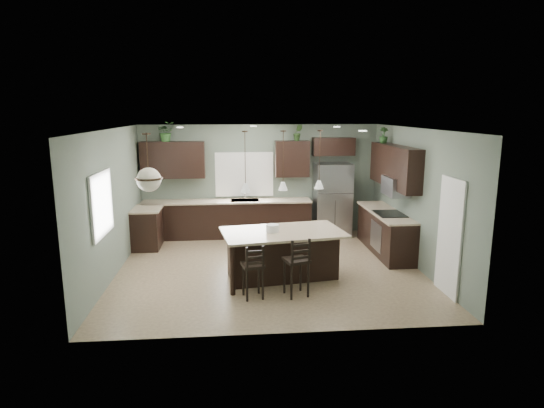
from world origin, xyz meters
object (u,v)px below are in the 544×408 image
at_px(kitchen_island, 283,255).
at_px(bar_stool_center, 296,266).
at_px(serving_dish, 272,228).
at_px(bar_stool_left, 253,271).
at_px(plant_back_left, 166,132).
at_px(refrigerator, 332,200).

height_order(kitchen_island, bar_stool_center, bar_stool_center).
bearing_deg(serving_dish, bar_stool_left, -115.69).
height_order(bar_stool_center, plant_back_left, plant_back_left).
bearing_deg(plant_back_left, serving_dish, -53.81).
distance_m(serving_dish, bar_stool_left, 1.07).
xyz_separation_m(bar_stool_left, plant_back_left, (-1.89, 3.99, 2.16)).
distance_m(bar_stool_center, plant_back_left, 5.21).
distance_m(serving_dish, bar_stool_center, 1.00).
xyz_separation_m(kitchen_island, serving_dish, (-0.20, -0.03, 0.53)).
bearing_deg(plant_back_left, bar_stool_left, -64.64).
bearing_deg(bar_stool_left, kitchen_island, 43.99).
height_order(kitchen_island, serving_dish, serving_dish).
bearing_deg(kitchen_island, refrigerator, 52.70).
xyz_separation_m(bar_stool_center, plant_back_left, (-2.64, 3.96, 2.12)).
bearing_deg(kitchen_island, serving_dish, -180.00).
bearing_deg(kitchen_island, bar_stool_left, -133.50).
relative_size(refrigerator, kitchen_island, 0.83).
bearing_deg(bar_stool_left, plant_back_left, 103.92).
xyz_separation_m(refrigerator, bar_stool_left, (-2.20, -3.83, -0.45)).
height_order(bar_stool_left, plant_back_left, plant_back_left).
xyz_separation_m(refrigerator, serving_dish, (-1.79, -2.98, 0.07)).
distance_m(refrigerator, bar_stool_left, 4.44).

